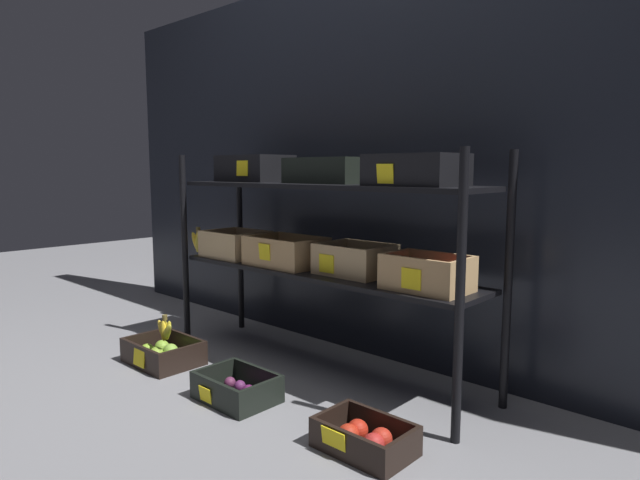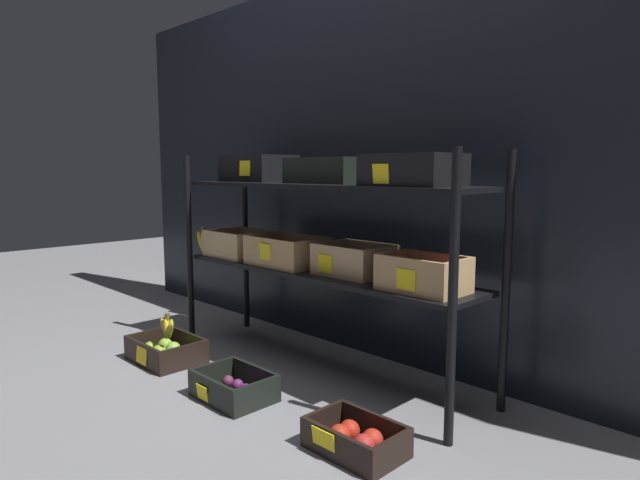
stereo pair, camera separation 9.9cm
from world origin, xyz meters
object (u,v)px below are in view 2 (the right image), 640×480
at_px(display_rack, 319,226).
at_px(crate_ground_plum, 234,389).
at_px(banana_bunch_loose, 168,328).
at_px(crate_ground_apple_green, 166,352).
at_px(crate_ground_apple_red, 355,439).

xyz_separation_m(display_rack, crate_ground_plum, (-0.01, -0.48, -0.62)).
bearing_deg(banana_bunch_loose, crate_ground_apple_green, 172.43).
relative_size(display_rack, crate_ground_apple_red, 5.44).
xyz_separation_m(display_rack, banana_bunch_loose, (-0.56, -0.45, -0.49)).
relative_size(crate_ground_apple_green, crate_ground_plum, 1.11).
height_order(crate_ground_apple_green, crate_ground_plum, crate_ground_apple_green).
bearing_deg(banana_bunch_loose, display_rack, 38.68).
bearing_deg(crate_ground_apple_red, crate_ground_apple_green, -179.76).
bearing_deg(crate_ground_plum, crate_ground_apple_green, 177.22).
xyz_separation_m(display_rack, crate_ground_apple_green, (-0.59, -0.45, -0.62)).
bearing_deg(crate_ground_apple_red, crate_ground_plum, -176.91).
bearing_deg(crate_ground_apple_red, display_rack, 144.27).
bearing_deg(display_rack, crate_ground_apple_red, -35.73).
distance_m(crate_ground_apple_green, crate_ground_plum, 0.59).
bearing_deg(banana_bunch_loose, crate_ground_plum, -2.53).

